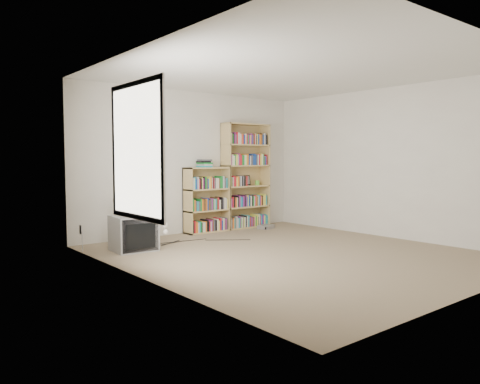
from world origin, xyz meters
TOP-DOWN VIEW (x-y plane):
  - floor at (0.00, 0.00)m, footprint 4.50×5.00m
  - wall_back at (0.00, 2.50)m, footprint 4.50×0.02m
  - wall_left at (-2.25, 0.00)m, footprint 0.02×5.00m
  - wall_right at (2.25, 0.00)m, footprint 0.02×5.00m
  - ceiling at (0.00, 0.00)m, footprint 4.50×5.00m
  - window at (-2.24, 0.20)m, footprint 0.02×1.22m
  - crt_tv at (-1.61, 1.61)m, footprint 0.61×0.57m
  - cat at (-1.51, 1.56)m, footprint 0.68×0.66m
  - bookcase_tall at (1.10, 2.36)m, footprint 0.99×0.30m
  - bookcase_short at (0.20, 2.36)m, footprint 0.85×0.30m
  - book_stack at (0.12, 2.32)m, footprint 0.20×0.26m
  - green_mug at (1.37, 2.34)m, footprint 0.08×0.08m
  - framed_print at (1.21, 2.44)m, footprint 0.14×0.05m
  - dvd_player at (1.29, 1.98)m, footprint 0.36×0.31m
  - wall_outlet at (-2.24, 1.95)m, footprint 0.01×0.08m
  - floor_cables at (-0.37, 1.50)m, footprint 1.20×0.70m

SIDE VIEW (x-z plane):
  - floor at x=0.00m, z-range -0.01..0.01m
  - floor_cables at x=-0.37m, z-range 0.00..0.01m
  - dvd_player at x=1.29m, z-range 0.00..0.07m
  - crt_tv at x=-1.61m, z-range 0.00..0.50m
  - wall_outlet at x=-2.24m, z-range 0.26..0.39m
  - bookcase_short at x=0.20m, z-range -0.05..1.11m
  - cat at x=-1.51m, z-range 0.31..0.89m
  - green_mug at x=1.37m, z-range 0.81..0.90m
  - framed_print at x=1.21m, z-range 0.81..1.00m
  - bookcase_tall at x=1.10m, z-range -0.06..1.92m
  - book_stack at x=0.12m, z-range 1.16..1.31m
  - wall_back at x=0.00m, z-range 0.00..2.50m
  - wall_left at x=-2.25m, z-range 0.00..2.50m
  - wall_right at x=2.25m, z-range 0.00..2.50m
  - window at x=-2.24m, z-range 0.64..2.16m
  - ceiling at x=0.00m, z-range 2.49..2.51m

